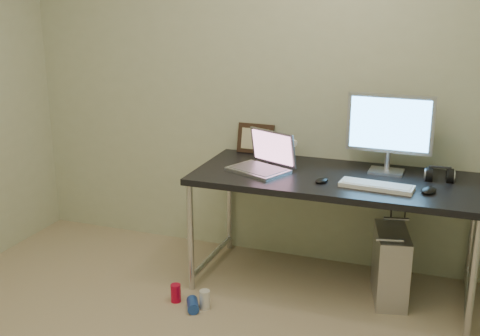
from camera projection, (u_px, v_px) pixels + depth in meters
name	position (u px, v px, depth m)	size (l,w,h in m)	color
wall_back	(259.00, 81.00, 4.11)	(3.50, 0.02, 2.50)	beige
desk	(335.00, 187.00, 3.72)	(1.75, 0.77, 0.75)	black
tower_computer	(390.00, 265.00, 3.71)	(0.27, 0.46, 0.47)	silver
cable_a	(391.00, 217.00, 4.00)	(0.01, 0.01, 0.70)	black
cable_b	(404.00, 223.00, 3.95)	(0.01, 0.01, 0.72)	black
can_red	(176.00, 293.00, 3.71)	(0.06, 0.06, 0.11)	red
can_white	(205.00, 300.00, 3.62)	(0.06, 0.06, 0.12)	white
can_blue	(193.00, 305.00, 3.61)	(0.07, 0.07, 0.13)	#2147AB
laptop	(264.00, 161.00, 3.82)	(0.44, 0.41, 0.24)	silver
monitor	(390.00, 127.00, 3.70)	(0.53, 0.16, 0.49)	silver
keyboard	(377.00, 186.00, 3.48)	(0.42, 0.14, 0.03)	white
mouse_right	(429.00, 189.00, 3.40)	(0.08, 0.12, 0.04)	black
mouse_left	(322.00, 179.00, 3.58)	(0.06, 0.10, 0.04)	black
headphones	(439.00, 176.00, 3.61)	(0.17, 0.10, 0.11)	black
picture_frame	(255.00, 139.00, 4.20)	(0.26, 0.03, 0.21)	black
webcam	(294.00, 145.00, 4.04)	(0.05, 0.03, 0.13)	silver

